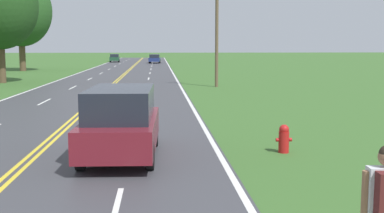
% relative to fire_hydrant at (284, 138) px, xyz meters
% --- Properties ---
extents(fire_hydrant, '(0.46, 0.30, 0.82)m').
position_rel_fire_hydrant_xyz_m(fire_hydrant, '(0.00, 0.00, 0.00)').
color(fire_hydrant, red).
rests_on(fire_hydrant, ground).
extents(utility_pole_midground, '(1.80, 0.24, 7.71)m').
position_rel_fire_hydrant_xyz_m(utility_pole_midground, '(0.77, 22.19, 3.59)').
color(utility_pole_midground, brown).
rests_on(utility_pole_midground, ground).
extents(tree_behind_sign, '(7.35, 7.35, 11.39)m').
position_rel_fire_hydrant_xyz_m(tree_behind_sign, '(-19.84, 46.10, 6.72)').
color(tree_behind_sign, brown).
rests_on(tree_behind_sign, ground).
extents(car_maroon_suv_nearest, '(2.08, 4.65, 1.93)m').
position_rel_fire_hydrant_xyz_m(car_maroon_suv_nearest, '(-4.64, -0.23, 0.59)').
color(car_maroon_suv_nearest, black).
rests_on(car_maroon_suv_nearest, ground).
extents(car_dark_blue_suv_approaching, '(2.10, 4.52, 1.52)m').
position_rel_fire_hydrant_xyz_m(car_dark_blue_suv_approaching, '(-4.06, 70.40, 0.41)').
color(car_dark_blue_suv_approaching, black).
rests_on(car_dark_blue_suv_approaching, ground).
extents(car_dark_green_sedan_mid_near, '(1.95, 4.60, 1.47)m').
position_rel_fire_hydrant_xyz_m(car_dark_green_sedan_mid_near, '(-11.47, 76.46, 0.33)').
color(car_dark_green_sedan_mid_near, black).
rests_on(car_dark_green_sedan_mid_near, ground).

